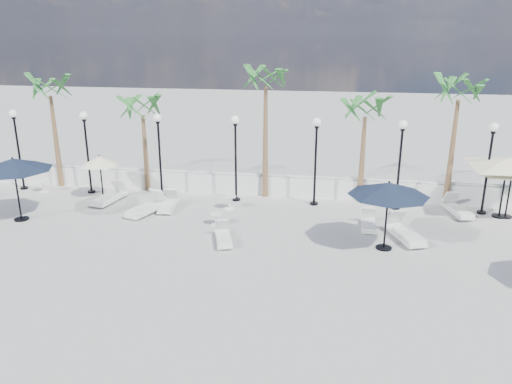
% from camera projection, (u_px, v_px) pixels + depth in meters
% --- Properties ---
extents(ground, '(100.00, 100.00, 0.00)m').
position_uv_depth(ground, '(197.00, 263.00, 16.45)').
color(ground, '#9D9D98').
rests_on(ground, ground).
extents(balustrade, '(26.00, 0.30, 1.01)m').
position_uv_depth(balustrade, '(240.00, 184.00, 23.35)').
color(balustrade, silver).
rests_on(balustrade, ground).
extents(lamppost_0, '(0.36, 0.36, 3.84)m').
position_uv_depth(lamppost_0, '(17.00, 138.00, 23.42)').
color(lamppost_0, black).
rests_on(lamppost_0, ground).
extents(lamppost_1, '(0.36, 0.36, 3.84)m').
position_uv_depth(lamppost_1, '(86.00, 141.00, 22.88)').
color(lamppost_1, black).
rests_on(lamppost_1, ground).
extents(lamppost_2, '(0.36, 0.36, 3.84)m').
position_uv_depth(lamppost_2, '(159.00, 144.00, 22.33)').
color(lamppost_2, black).
rests_on(lamppost_2, ground).
extents(lamppost_3, '(0.36, 0.36, 3.84)m').
position_uv_depth(lamppost_3, '(236.00, 146.00, 21.79)').
color(lamppost_3, black).
rests_on(lamppost_3, ground).
extents(lamppost_4, '(0.36, 0.36, 3.84)m').
position_uv_depth(lamppost_4, '(316.00, 149.00, 21.24)').
color(lamppost_4, black).
rests_on(lamppost_4, ground).
extents(lamppost_5, '(0.36, 0.36, 3.84)m').
position_uv_depth(lamppost_5, '(401.00, 152.00, 20.70)').
color(lamppost_5, black).
rests_on(lamppost_5, ground).
extents(lamppost_6, '(0.36, 0.36, 3.84)m').
position_uv_depth(lamppost_6, '(490.00, 156.00, 20.16)').
color(lamppost_6, black).
rests_on(lamppost_6, ground).
extents(palm_0, '(2.60, 2.60, 5.50)m').
position_uv_depth(palm_0, '(50.00, 93.00, 23.31)').
color(palm_0, brown).
rests_on(palm_0, ground).
extents(palm_1, '(2.60, 2.60, 4.70)m').
position_uv_depth(palm_1, '(143.00, 112.00, 22.85)').
color(palm_1, brown).
rests_on(palm_1, ground).
extents(palm_2, '(2.60, 2.60, 6.10)m').
position_uv_depth(palm_2, '(266.00, 84.00, 21.54)').
color(palm_2, brown).
rests_on(palm_2, ground).
extents(palm_3, '(2.60, 2.60, 4.90)m').
position_uv_depth(palm_3, '(365.00, 113.00, 21.24)').
color(palm_3, brown).
rests_on(palm_3, ground).
extents(palm_4, '(2.60, 2.60, 5.70)m').
position_uv_depth(palm_4, '(459.00, 97.00, 20.42)').
color(palm_4, brown).
rests_on(palm_4, ground).
extents(lounger_1, '(1.31, 2.19, 0.78)m').
position_uv_depth(lounger_1, '(147.00, 207.00, 20.85)').
color(lounger_1, silver).
rests_on(lounger_1, ground).
extents(lounger_2, '(1.00, 2.14, 0.77)m').
position_uv_depth(lounger_2, '(110.00, 197.00, 22.23)').
color(lounger_2, silver).
rests_on(lounger_2, ground).
extents(lounger_3, '(1.00, 1.73, 0.62)m').
position_uv_depth(lounger_3, '(223.00, 237.00, 18.02)').
color(lounger_3, silver).
rests_on(lounger_3, ground).
extents(lounger_4, '(0.76, 1.82, 0.66)m').
position_uv_depth(lounger_4, '(168.00, 204.00, 21.36)').
color(lounger_4, silver).
rests_on(lounger_4, ground).
extents(lounger_5, '(1.39, 2.25, 0.81)m').
position_uv_depth(lounger_5, '(405.00, 232.00, 18.25)').
color(lounger_5, silver).
rests_on(lounger_5, ground).
extents(lounger_6, '(1.02, 2.00, 0.72)m').
position_uv_depth(lounger_6, '(458.00, 209.00, 20.75)').
color(lounger_6, silver).
rests_on(lounger_6, ground).
extents(lounger_7, '(0.58, 1.63, 0.60)m').
position_uv_depth(lounger_7, '(369.00, 223.00, 19.30)').
color(lounger_7, silver).
rests_on(lounger_7, ground).
extents(side_table_0, '(0.60, 0.60, 0.58)m').
position_uv_depth(side_table_0, '(43.00, 185.00, 23.61)').
color(side_table_0, silver).
rests_on(side_table_0, ground).
extents(side_table_1, '(0.59, 0.59, 0.57)m').
position_uv_depth(side_table_1, '(229.00, 201.00, 21.38)').
color(side_table_1, silver).
rests_on(side_table_1, ground).
extents(side_table_2, '(0.48, 0.48, 0.47)m').
position_uv_depth(side_table_2, '(216.00, 218.00, 19.62)').
color(side_table_2, silver).
rests_on(side_table_2, ground).
extents(parasol_navy_left, '(2.96, 2.96, 2.61)m').
position_uv_depth(parasol_navy_left, '(13.00, 165.00, 19.52)').
color(parasol_navy_left, black).
rests_on(parasol_navy_left, ground).
extents(parasol_navy_mid, '(2.77, 2.77, 2.48)m').
position_uv_depth(parasol_navy_mid, '(389.00, 189.00, 16.88)').
color(parasol_navy_mid, black).
rests_on(parasol_navy_mid, ground).
extents(parasol_cream_sq_a, '(5.47, 5.47, 2.69)m').
position_uv_depth(parasol_cream_sq_a, '(508.00, 158.00, 19.78)').
color(parasol_cream_sq_a, black).
rests_on(parasol_cream_sq_a, ground).
extents(parasol_cream_small, '(1.66, 1.66, 2.03)m').
position_uv_depth(parasol_cream_small, '(100.00, 161.00, 22.31)').
color(parasol_cream_small, black).
rests_on(parasol_cream_small, ground).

